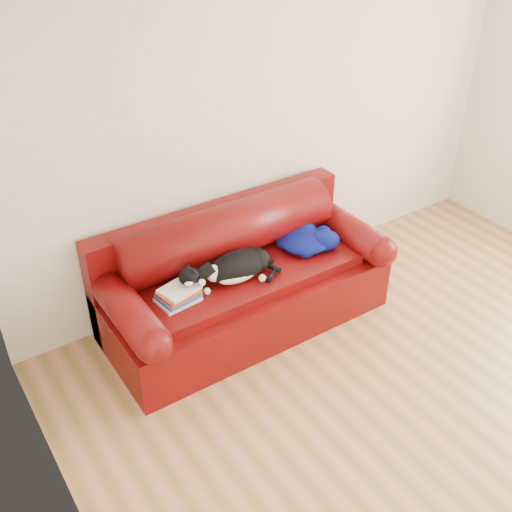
{
  "coord_description": "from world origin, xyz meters",
  "views": [
    {
      "loc": [
        -2.53,
        -1.53,
        2.97
      ],
      "look_at": [
        -0.61,
        1.35,
        0.68
      ],
      "focal_mm": 42.0,
      "sensor_mm": 36.0,
      "label": 1
    }
  ],
  "objects_px": {
    "sofa_base": "(245,296)",
    "book_stack": "(179,295)",
    "cat": "(238,267)",
    "blanket": "(306,239)"
  },
  "relations": [
    {
      "from": "sofa_base",
      "to": "cat",
      "type": "xyz_separation_m",
      "value": [
        -0.11,
        -0.08,
        0.36
      ]
    },
    {
      "from": "sofa_base",
      "to": "cat",
      "type": "relative_size",
      "value": 3.16
    },
    {
      "from": "cat",
      "to": "blanket",
      "type": "height_order",
      "value": "cat"
    },
    {
      "from": "cat",
      "to": "blanket",
      "type": "bearing_deg",
      "value": 14.74
    },
    {
      "from": "cat",
      "to": "blanket",
      "type": "xyz_separation_m",
      "value": [
        0.65,
        0.06,
        -0.03
      ]
    },
    {
      "from": "cat",
      "to": "blanket",
      "type": "distance_m",
      "value": 0.66
    },
    {
      "from": "book_stack",
      "to": "sofa_base",
      "type": "bearing_deg",
      "value": 7.75
    },
    {
      "from": "sofa_base",
      "to": "book_stack",
      "type": "bearing_deg",
      "value": -172.25
    },
    {
      "from": "blanket",
      "to": "cat",
      "type": "bearing_deg",
      "value": -175.01
    },
    {
      "from": "book_stack",
      "to": "blanket",
      "type": "height_order",
      "value": "blanket"
    }
  ]
}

